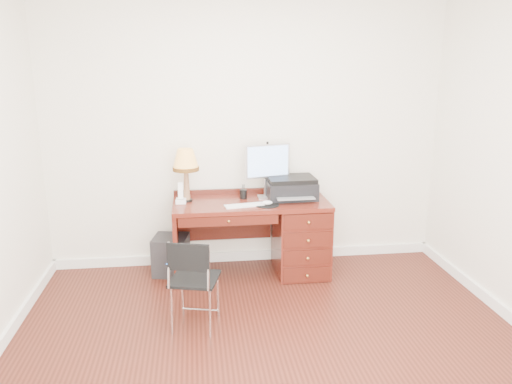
{
  "coord_description": "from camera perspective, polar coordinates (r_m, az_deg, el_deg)",
  "views": [
    {
      "loc": [
        -0.53,
        -3.22,
        2.07
      ],
      "look_at": [
        0.02,
        1.2,
        0.89
      ],
      "focal_mm": 35.0,
      "sensor_mm": 36.0,
      "label": 1
    }
  ],
  "objects": [
    {
      "name": "phone",
      "position": [
        4.81,
        -8.58,
        -0.57
      ],
      "size": [
        0.1,
        0.1,
        0.2
      ],
      "rotation": [
        0.0,
        0.0,
        -0.07
      ],
      "color": "white",
      "rests_on": "desk"
    },
    {
      "name": "printer",
      "position": [
        4.94,
        4.02,
        0.51
      ],
      "size": [
        0.49,
        0.38,
        0.21
      ],
      "rotation": [
        0.0,
        0.0,
        0.02
      ],
      "color": "black",
      "rests_on": "desk"
    },
    {
      "name": "mouse_pad",
      "position": [
        4.7,
        1.28,
        -1.38
      ],
      "size": [
        0.23,
        0.23,
        0.05
      ],
      "color": "black",
      "rests_on": "desk"
    },
    {
      "name": "monitor",
      "position": [
        4.91,
        1.39,
        3.23
      ],
      "size": [
        0.46,
        0.2,
        0.53
      ],
      "rotation": [
        0.0,
        0.0,
        0.25
      ],
      "color": "silver",
      "rests_on": "desk"
    },
    {
      "name": "pen_cup",
      "position": [
        4.92,
        -1.46,
        -0.25
      ],
      "size": [
        0.07,
        0.07,
        0.09
      ],
      "primitive_type": "cylinder",
      "color": "black",
      "rests_on": "desk"
    },
    {
      "name": "leg_lamp",
      "position": [
        4.8,
        -8.04,
        3.29
      ],
      "size": [
        0.25,
        0.25,
        0.51
      ],
      "color": "black",
      "rests_on": "desk"
    },
    {
      "name": "ground",
      "position": [
        3.87,
        1.95,
        -17.59
      ],
      "size": [
        4.0,
        4.0,
        0.0
      ],
      "primitive_type": "plane",
      "color": "#36130C",
      "rests_on": "ground"
    },
    {
      "name": "chair",
      "position": [
        3.95,
        -7.04,
        -9.4
      ],
      "size": [
        0.44,
        0.44,
        0.76
      ],
      "rotation": [
        0.0,
        0.0,
        -0.25
      ],
      "color": "black",
      "rests_on": "ground"
    },
    {
      "name": "equipment_box",
      "position": [
        5.09,
        -9.68,
        -7.1
      ],
      "size": [
        0.38,
        0.38,
        0.38
      ],
      "primitive_type": "cube",
      "rotation": [
        0.0,
        0.0,
        -0.19
      ],
      "color": "black",
      "rests_on": "ground"
    },
    {
      "name": "room_shell",
      "position": [
        4.38,
        0.62,
        -12.66
      ],
      "size": [
        4.0,
        4.0,
        4.0
      ],
      "color": "white",
      "rests_on": "ground"
    },
    {
      "name": "keyboard",
      "position": [
        4.67,
        -1.34,
        -1.54
      ],
      "size": [
        0.38,
        0.17,
        0.01
      ],
      "primitive_type": "cube",
      "rotation": [
        0.0,
        0.0,
        0.18
      ],
      "color": "white",
      "rests_on": "desk"
    },
    {
      "name": "desk",
      "position": [
        4.99,
        3.11,
        -4.64
      ],
      "size": [
        1.5,
        0.67,
        0.75
      ],
      "color": "#5E1D13",
      "rests_on": "ground"
    }
  ]
}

